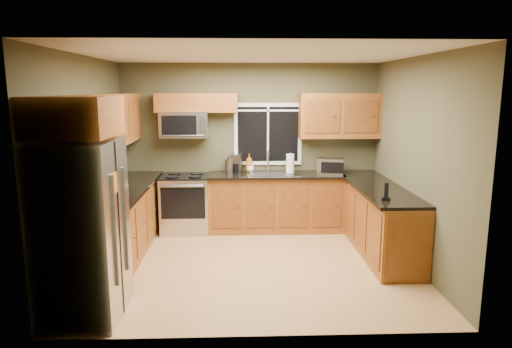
{
  "coord_description": "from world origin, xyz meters",
  "views": [
    {
      "loc": [
        -0.17,
        -5.72,
        2.29
      ],
      "look_at": [
        0.05,
        0.35,
        1.15
      ],
      "focal_mm": 32.0,
      "sensor_mm": 36.0,
      "label": 1
    }
  ],
  "objects": [
    {
      "name": "range",
      "position": [
        -1.05,
        1.47,
        0.47
      ],
      "size": [
        0.76,
        0.69,
        0.94
      ],
      "color": "#B7B7BC",
      "rests_on": "ground"
    },
    {
      "name": "toaster_oven",
      "position": [
        1.28,
        1.42,
        1.07
      ],
      "size": [
        0.48,
        0.41,
        0.26
      ],
      "color": "#B7B7BC",
      "rests_on": "countertop_back"
    },
    {
      "name": "right_wall",
      "position": [
        2.1,
        0.0,
        1.35
      ],
      "size": [
        0.0,
        3.6,
        3.6
      ],
      "primitive_type": "plane",
      "rotation": [
        1.57,
        0.0,
        -1.57
      ],
      "color": "#4A472C",
      "rests_on": "ground"
    },
    {
      "name": "kettle",
      "position": [
        -0.34,
        1.59,
        1.07
      ],
      "size": [
        0.17,
        0.17,
        0.28
      ],
      "color": "#B7B7BC",
      "rests_on": "countertop_back"
    },
    {
      "name": "upper_cabinets_back_right",
      "position": [
        1.45,
        1.64,
        1.86
      ],
      "size": [
        1.3,
        0.33,
        0.72
      ],
      "primitive_type": "cube",
      "color": "brown",
      "rests_on": "back_wall"
    },
    {
      "name": "upper_cabinet_over_fridge",
      "position": [
        -1.74,
        -1.3,
        2.03
      ],
      "size": [
        0.72,
        0.9,
        0.38
      ],
      "primitive_type": "cube",
      "color": "brown",
      "rests_on": "left_wall"
    },
    {
      "name": "countertop_back",
      "position": [
        0.42,
        1.48,
        0.92
      ],
      "size": [
        2.17,
        0.65,
        0.04
      ],
      "primitive_type": "cube",
      "color": "black",
      "rests_on": "base_cabinets_back"
    },
    {
      "name": "front_wall",
      "position": [
        0.0,
        -1.8,
        1.35
      ],
      "size": [
        4.2,
        0.0,
        4.2
      ],
      "primitive_type": "plane",
      "rotation": [
        -1.57,
        0.0,
        0.0
      ],
      "color": "#4A472C",
      "rests_on": "ground"
    },
    {
      "name": "ceiling",
      "position": [
        0.0,
        0.0,
        2.7
      ],
      "size": [
        4.2,
        4.2,
        0.0
      ],
      "primitive_type": "plane",
      "rotation": [
        3.14,
        0.0,
        0.0
      ],
      "color": "white",
      "rests_on": "back_wall"
    },
    {
      "name": "back_wall",
      "position": [
        0.0,
        1.8,
        1.35
      ],
      "size": [
        4.2,
        0.0,
        4.2
      ],
      "primitive_type": "plane",
      "rotation": [
        1.57,
        0.0,
        0.0
      ],
      "color": "#4A472C",
      "rests_on": "ground"
    },
    {
      "name": "paper_towel_roll",
      "position": [
        0.65,
        1.56,
        1.09
      ],
      "size": [
        0.16,
        0.16,
        0.34
      ],
      "color": "white",
      "rests_on": "countertop_back"
    },
    {
      "name": "countertop_peninsula",
      "position": [
        1.78,
        0.55,
        0.92
      ],
      "size": [
        0.65,
        2.5,
        0.04
      ],
      "primitive_type": "cube",
      "color": "black",
      "rests_on": "base_cabinets_peninsula"
    },
    {
      "name": "countertop_left",
      "position": [
        -1.78,
        0.48,
        0.92
      ],
      "size": [
        0.65,
        2.65,
        0.04
      ],
      "primitive_type": "cube",
      "color": "black",
      "rests_on": "base_cabinets_left"
    },
    {
      "name": "floor",
      "position": [
        0.0,
        0.0,
        0.0
      ],
      "size": [
        4.2,
        4.2,
        0.0
      ],
      "primitive_type": "plane",
      "color": "tan",
      "rests_on": "ground"
    },
    {
      "name": "window",
      "position": [
        0.3,
        1.78,
        1.55
      ],
      "size": [
        1.12,
        0.03,
        1.02
      ],
      "color": "white",
      "rests_on": "back_wall"
    },
    {
      "name": "coffee_maker",
      "position": [
        -0.22,
        1.64,
        1.08
      ],
      "size": [
        0.22,
        0.27,
        0.3
      ],
      "color": "slate",
      "rests_on": "countertop_back"
    },
    {
      "name": "upper_cabinets_back_left",
      "position": [
        -0.85,
        1.64,
        2.07
      ],
      "size": [
        1.3,
        0.33,
        0.3
      ],
      "primitive_type": "cube",
      "color": "brown",
      "rests_on": "back_wall"
    },
    {
      "name": "sink",
      "position": [
        0.3,
        1.49,
        0.95
      ],
      "size": [
        0.6,
        0.42,
        0.36
      ],
      "color": "slate",
      "rests_on": "countertop_back"
    },
    {
      "name": "microwave",
      "position": [
        -1.05,
        1.61,
        1.73
      ],
      "size": [
        0.76,
        0.41,
        0.42
      ],
      "color": "#B7B7BC",
      "rests_on": "back_wall"
    },
    {
      "name": "left_wall",
      "position": [
        -2.1,
        0.0,
        1.35
      ],
      "size": [
        0.0,
        3.6,
        3.6
      ],
      "primitive_type": "plane",
      "rotation": [
        1.57,
        0.0,
        1.57
      ],
      "color": "#4A472C",
      "rests_on": "ground"
    },
    {
      "name": "base_cabinets_peninsula",
      "position": [
        1.8,
        0.54,
        0.45
      ],
      "size": [
        0.6,
        2.52,
        0.9
      ],
      "color": "brown",
      "rests_on": "ground"
    },
    {
      "name": "soap_bottle_b",
      "position": [
        0.64,
        1.6,
        1.04
      ],
      "size": [
        0.11,
        0.11,
        0.21
      ],
      "primitive_type": "imported",
      "rotation": [
        0.0,
        0.0,
        -0.22
      ],
      "color": "white",
      "rests_on": "countertop_back"
    },
    {
      "name": "refrigerator",
      "position": [
        -1.74,
        -1.3,
        0.9
      ],
      "size": [
        0.74,
        0.9,
        1.8
      ],
      "color": "#B7B7BC",
      "rests_on": "ground"
    },
    {
      "name": "base_cabinets_left",
      "position": [
        -1.8,
        0.48,
        0.45
      ],
      "size": [
        0.6,
        2.65,
        0.9
      ],
      "primitive_type": "cube",
      "color": "brown",
      "rests_on": "ground"
    },
    {
      "name": "cordless_phone",
      "position": [
        1.62,
        -0.34,
        1.01
      ],
      "size": [
        0.13,
        0.13,
        0.22
      ],
      "color": "black",
      "rests_on": "countertop_peninsula"
    },
    {
      "name": "base_cabinets_back",
      "position": [
        0.42,
        1.5,
        0.45
      ],
      "size": [
        2.17,
        0.6,
        0.9
      ],
      "primitive_type": "cube",
      "color": "brown",
      "rests_on": "ground"
    },
    {
      "name": "upper_cabinets_left",
      "position": [
        -1.94,
        0.48,
        1.86
      ],
      "size": [
        0.33,
        2.65,
        0.72
      ],
      "primitive_type": "cube",
      "color": "brown",
      "rests_on": "left_wall"
    },
    {
      "name": "soap_bottle_c",
      "position": [
        0.0,
        1.7,
        1.02
      ],
      "size": [
        0.14,
        0.14,
        0.17
      ],
      "primitive_type": "imported",
      "rotation": [
        0.0,
        0.0,
        -0.07
      ],
      "color": "white",
      "rests_on": "countertop_back"
    },
    {
      "name": "soap_bottle_a",
      "position": [
        -0.01,
        1.7,
        1.09
      ],
      "size": [
        0.11,
        0.12,
        0.29
      ],
      "primitive_type": "imported",
      "rotation": [
        0.0,
        0.0,
        -0.01
      ],
      "color": "#C46912",
      "rests_on": "countertop_back"
    }
  ]
}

